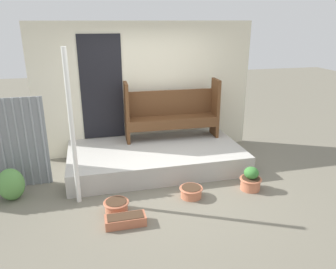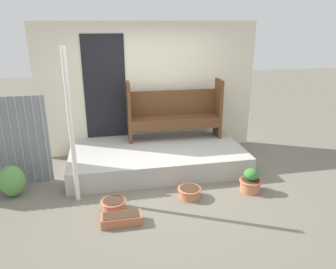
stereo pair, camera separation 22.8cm
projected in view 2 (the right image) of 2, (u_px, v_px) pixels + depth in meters
The scene contains 10 objects.
ground_plane at pixel (164, 187), 5.40m from camera, with size 24.00×24.00×0.00m, color #706B5B.
porch_slab at pixel (157, 157), 6.12m from camera, with size 3.16×1.68×0.37m.
house_wall at pixel (147, 89), 6.55m from camera, with size 4.36×0.08×2.60m.
support_post at pixel (71, 129), 4.67m from camera, with size 0.07×0.07×2.29m.
bench at pixel (174, 111), 6.43m from camera, with size 1.84×0.45×1.15m.
flower_pot_left at pixel (114, 204), 4.72m from camera, with size 0.37×0.37×0.17m.
flower_pot_middle at pixel (189, 192), 5.07m from camera, with size 0.37×0.37×0.17m.
flower_pot_right at pixel (250, 181), 5.23m from camera, with size 0.36×0.36×0.39m.
planter_box_rect at pixel (121, 219), 4.42m from camera, with size 0.55×0.23×0.14m.
shrub_by_fence at pixel (12, 181), 5.07m from camera, with size 0.40×0.36×0.51m.
Camera 2 is at (-0.88, -4.72, 2.62)m, focal length 35.00 mm.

